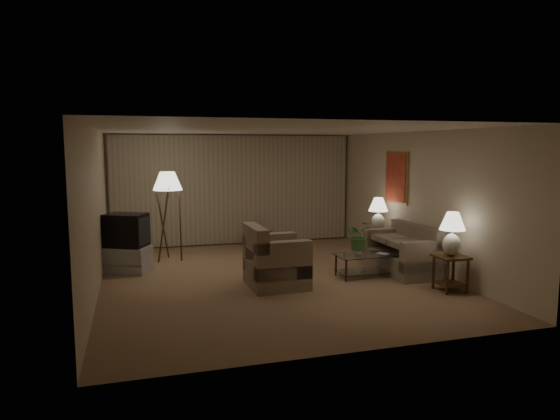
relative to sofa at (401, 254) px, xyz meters
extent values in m
plane|color=#9E7857|center=(-2.50, 0.29, -0.36)|extent=(7.00, 7.00, 0.00)
cube|color=beige|center=(-2.50, 3.79, 0.99)|extent=(6.00, 0.04, 2.70)
cube|color=beige|center=(-5.50, 0.29, 0.99)|extent=(0.04, 7.00, 2.70)
cube|color=beige|center=(0.50, 0.29, 0.99)|extent=(0.04, 7.00, 2.70)
cube|color=white|center=(-2.50, 0.29, 2.34)|extent=(6.00, 7.00, 0.04)
cube|color=#BAB090|center=(-2.50, 3.71, 0.99)|extent=(5.85, 0.12, 2.65)
cube|color=#BA8341|center=(0.48, 1.09, 1.39)|extent=(0.03, 0.90, 1.10)
cube|color=#B22421|center=(0.45, 1.09, 1.39)|extent=(0.02, 0.80, 1.00)
cube|color=gray|center=(0.00, 0.00, -0.17)|extent=(1.63, 0.82, 0.38)
cube|color=gray|center=(-2.56, -0.25, -0.14)|extent=(1.04, 0.99, 0.45)
cube|color=#37210F|center=(0.15, -1.35, 0.22)|extent=(0.49, 0.49, 0.04)
cube|color=#37210F|center=(0.15, -1.35, -0.24)|extent=(0.41, 0.41, 0.02)
cylinder|color=#37210F|center=(-0.04, -1.54, -0.08)|extent=(0.05, 0.05, 0.56)
cylinder|color=#37210F|center=(-0.04, -1.16, -0.08)|extent=(0.05, 0.05, 0.56)
cylinder|color=#37210F|center=(0.34, -1.54, -0.08)|extent=(0.05, 0.05, 0.56)
cylinder|color=#37210F|center=(0.34, -1.16, -0.08)|extent=(0.05, 0.05, 0.56)
cube|color=#37210F|center=(0.15, 1.25, 0.22)|extent=(0.54, 0.46, 0.04)
cube|color=#37210F|center=(0.15, 1.25, -0.24)|extent=(0.46, 0.39, 0.02)
cylinder|color=#37210F|center=(-0.07, 1.07, -0.08)|extent=(0.05, 0.05, 0.56)
cylinder|color=#37210F|center=(-0.07, 1.43, -0.08)|extent=(0.05, 0.05, 0.56)
cylinder|color=#37210F|center=(0.37, 1.07, -0.08)|extent=(0.05, 0.05, 0.56)
cylinder|color=#37210F|center=(0.37, 1.43, -0.08)|extent=(0.05, 0.05, 0.56)
ellipsoid|color=silver|center=(0.15, -1.35, 0.42)|extent=(0.30, 0.30, 0.37)
cylinder|color=silver|center=(0.15, -1.35, 0.65)|extent=(0.03, 0.03, 0.08)
cone|color=beige|center=(0.15, -1.35, 0.82)|extent=(0.42, 0.42, 0.30)
ellipsoid|color=silver|center=(0.15, 1.25, 0.42)|extent=(0.29, 0.29, 0.36)
cylinder|color=silver|center=(0.15, 1.25, 0.64)|extent=(0.03, 0.03, 0.08)
cone|color=beige|center=(0.15, 1.25, 0.81)|extent=(0.42, 0.42, 0.29)
cube|color=silver|center=(-0.80, -0.10, 0.05)|extent=(1.12, 0.61, 0.02)
cube|color=silver|center=(-0.80, -0.10, -0.26)|extent=(1.04, 0.53, 0.01)
cylinder|color=#3B2B17|center=(-1.29, -0.33, -0.16)|extent=(0.04, 0.04, 0.40)
cylinder|color=#3B2B17|center=(-1.29, 0.13, -0.16)|extent=(0.04, 0.04, 0.40)
cylinder|color=#3B2B17|center=(-0.31, -0.33, -0.16)|extent=(0.04, 0.04, 0.40)
cylinder|color=#3B2B17|center=(-0.31, 0.13, -0.16)|extent=(0.04, 0.04, 0.40)
cube|color=#A8A8AB|center=(-5.05, 1.51, -0.11)|extent=(1.27, 1.21, 0.50)
cube|color=black|center=(-5.05, 1.51, 0.46)|extent=(1.17, 1.13, 0.63)
cylinder|color=#37210F|center=(-4.20, 2.30, 1.11)|extent=(0.04, 0.04, 0.27)
cone|color=beige|center=(-4.20, 2.30, 1.33)|extent=(0.61, 0.61, 0.38)
cylinder|color=#9F5835|center=(-2.07, 3.00, -0.14)|extent=(0.81, 0.81, 0.44)
imported|color=white|center=(-0.95, -0.10, 0.13)|extent=(0.20, 0.20, 0.16)
imported|color=#407935|center=(-0.95, -0.10, 0.48)|extent=(0.57, 0.52, 0.53)
imported|color=olive|center=(-0.55, -0.20, 0.06)|extent=(0.24, 0.27, 0.02)
camera|label=1|loc=(-4.89, -8.34, 2.04)|focal=32.00mm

